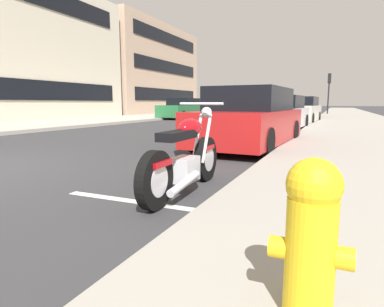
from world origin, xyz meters
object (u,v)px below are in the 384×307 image
Objects in this scene: parked_car_far_down_curb at (279,114)px; car_opposite_curb at (182,109)px; fire_hydrant at (311,235)px; parked_car_mid_block at (251,119)px; parked_car_across_street at (304,109)px; traffic_signal_near_corner at (329,85)px; parked_motorcycle at (185,159)px; parked_car_behind_motorcycle at (300,111)px.

parked_car_far_down_curb is 10.67m from car_opposite_curb.
fire_hydrant is (-19.31, -9.79, -0.14)m from car_opposite_curb.
parked_car_far_down_curb is at bearing 4.89° from parked_car_mid_block.
parked_car_across_street is 23.39m from fire_hydrant.
traffic_signal_near_corner reaches higher than parked_car_across_street.
parked_car_far_down_curb reaches higher than parked_motorcycle.
traffic_signal_near_corner is at bearing -1.64° from parked_motorcycle.
parked_car_across_street is 1.21× the size of traffic_signal_near_corner.
parked_car_across_street is at bearing 1.36° from parked_motorcycle.
car_opposite_curb reaches higher than parked_motorcycle.
parked_motorcycle is at bearing -172.99° from parked_car_mid_block.
parked_car_far_down_curb is at bearing 2.79° from parked_motorcycle.
fire_hydrant is at bearing -170.56° from parked_car_behind_motorcycle.
parked_car_across_street is at bearing 3.73° from parked_car_mid_block.
parked_car_mid_block is 14.91m from car_opposite_curb.
traffic_signal_near_corner is at bearing 1.22° from fire_hydrant.
car_opposite_curb is at bearing 115.28° from parked_car_across_street.
parked_car_across_street is (5.99, 0.27, -0.04)m from parked_car_behind_motorcycle.
parked_car_behind_motorcycle is 17.41m from fire_hydrant.
car_opposite_curb is at bearing 50.05° from parked_car_far_down_curb.
parked_car_behind_motorcycle is at bearing 2.54° from parked_car_mid_block.
fire_hydrant is at bearing -166.88° from parked_car_far_down_curb.
traffic_signal_near_corner is at bearing -0.89° from parked_car_behind_motorcycle.
fire_hydrant is 31.08m from traffic_signal_near_corner.
traffic_signal_near_corner is (24.33, -1.23, 2.04)m from parked_car_mid_block.
parked_car_behind_motorcycle reaches higher than fire_hydrant.
parked_car_far_down_curb is 1.02× the size of car_opposite_curb.
car_opposite_curb reaches higher than fire_hydrant.
traffic_signal_near_corner is (7.69, -1.36, 2.09)m from parked_car_across_street.
parked_car_far_down_curb is at bearing 9.66° from fire_hydrant.
parked_car_mid_block is 1.11× the size of car_opposite_curb.
parked_car_mid_block is (4.54, 0.30, 0.28)m from parked_motorcycle.
parked_motorcycle is 4.56m from parked_car_mid_block.
parked_car_across_street is (21.18, 0.42, 0.22)m from parked_motorcycle.
traffic_signal_near_corner is (28.87, -0.93, 2.32)m from parked_motorcycle.
parked_car_behind_motorcycle is (5.34, -0.29, 0.02)m from parked_car_far_down_curb.
parked_motorcycle is at bearing 30.05° from car_opposite_curb.
parked_car_far_down_curb is 11.33m from parked_car_across_street.
parked_car_far_down_curb is 12.15m from fire_hydrant.
traffic_signal_near_corner reaches higher than parked_motorcycle.
parked_car_behind_motorcycle is 13.88m from traffic_signal_near_corner.
traffic_signal_near_corner reaches higher than car_opposite_curb.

